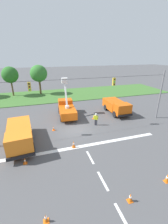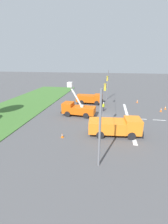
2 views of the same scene
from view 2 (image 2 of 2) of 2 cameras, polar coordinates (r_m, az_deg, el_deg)
ground_plane at (r=26.35m, az=7.88°, el=-1.82°), size 200.00×200.00×0.00m
grass_verge at (r=32.28m, az=-25.94°, el=0.40°), size 56.00×12.00×0.10m
lane_markings at (r=26.76m, az=19.58°, el=-2.44°), size 17.60×15.25×0.01m
signal_gantry at (r=25.20m, az=8.32°, el=7.28°), size 26.20×0.33×7.20m
utility_truck_bucket_lift at (r=26.37m, az=-2.62°, el=1.38°), size 2.73×5.99×5.85m
utility_truck_support_near at (r=33.96m, az=2.24°, el=5.22°), size 2.59×5.96×2.16m
utility_truck_support_far at (r=19.84m, az=11.93°, el=-5.23°), size 3.07×6.93×2.36m
road_worker at (r=28.96m, az=7.44°, el=2.21°), size 0.60×0.39×1.77m
traffic_cone_foreground_left at (r=25.35m, az=16.55°, el=-2.37°), size 0.36×0.36×0.77m
traffic_cone_foreground_right at (r=19.41m, az=-8.28°, el=-8.81°), size 0.36×0.36×0.60m
traffic_cone_mid_left at (r=32.22m, az=27.30°, el=0.79°), size 0.36×0.36×0.78m
traffic_cone_mid_right at (r=36.96m, az=19.64°, el=3.93°), size 0.36×0.36×0.77m
traffic_cone_near_bucket at (r=34.23m, az=28.61°, el=1.49°), size 0.36×0.36×0.71m
traffic_cone_lane_edge_a at (r=29.76m, az=3.38°, el=1.36°), size 0.36×0.36×0.60m
traffic_cone_lane_edge_b at (r=21.20m, az=20.94°, el=-7.47°), size 0.36×0.36×0.59m
traffic_cone_far_right at (r=23.73m, az=6.14°, el=-3.40°), size 0.36×0.36×0.59m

